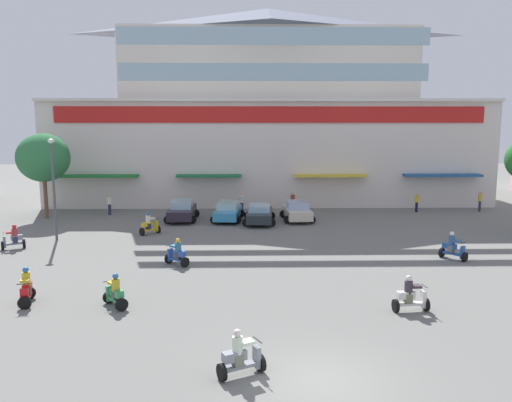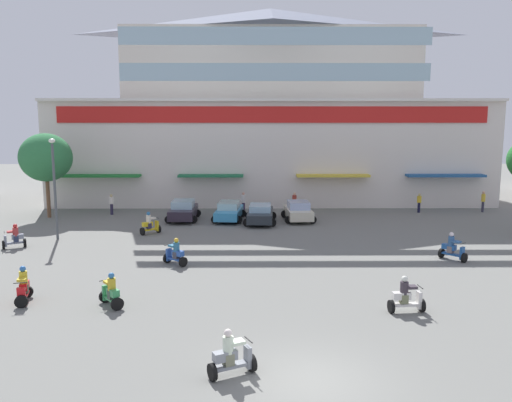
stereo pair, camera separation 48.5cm
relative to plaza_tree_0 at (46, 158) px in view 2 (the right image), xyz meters
name	(u,v)px [view 2 (the right image)]	position (x,y,z in m)	size (l,w,h in m)	color
ground_plane	(284,261)	(17.72, -12.94, -4.71)	(128.00, 128.00, 0.00)	slate
colonial_building	(270,117)	(17.72, 10.36, 3.21)	(39.53, 17.29, 18.03)	beige
plaza_tree_0	(46,158)	(0.00, 0.00, 0.00)	(4.01, 3.87, 6.59)	brown
parked_car_0	(183,210)	(10.73, -1.24, -3.94)	(2.43, 4.22, 1.55)	#2A222F
parked_car_1	(229,211)	(14.23, -1.29, -3.98)	(2.58, 4.49, 1.44)	#358ABF
parked_car_2	(260,214)	(16.60, -2.36, -4.00)	(2.55, 4.54, 1.38)	#242A2F
parked_car_3	(298,211)	(19.50, -1.49, -3.96)	(2.53, 4.02, 1.50)	beige
scooter_rider_0	(453,249)	(26.93, -12.75, -4.08)	(1.34, 1.46, 1.54)	black
scooter_rider_1	(175,254)	(11.96, -13.62, -4.11)	(1.38, 1.26, 1.47)	black
scooter_rider_2	(24,288)	(6.47, -19.28, -4.08)	(0.83, 1.45, 1.55)	black
scooter_rider_3	(231,356)	(15.40, -25.61, -4.10)	(1.51, 1.10, 1.49)	black
scooter_rider_4	(111,292)	(10.25, -19.77, -4.11)	(1.23, 1.35, 1.45)	black
scooter_rider_6	(406,297)	(22.10, -20.49, -4.09)	(1.45, 0.66, 1.50)	black
scooter_rider_7	(14,238)	(1.80, -9.91, -4.10)	(1.40, 1.07, 1.47)	black
scooter_rider_8	(150,225)	(9.15, -6.11, -4.07)	(1.37, 1.28, 1.54)	black
pedestrian_0	(419,202)	(29.82, 1.98, -3.80)	(0.36, 0.36, 1.60)	black
pedestrian_1	(483,200)	(35.21, 2.14, -3.69)	(0.46, 0.46, 1.76)	#2E2C3C
pedestrian_2	(294,201)	(19.48, 1.97, -3.74)	(0.43, 0.43, 1.69)	black
pedestrian_3	(111,203)	(4.60, 1.18, -3.76)	(0.45, 0.45, 1.67)	#28233B
pedestrian_4	(243,201)	(15.27, 1.87, -3.74)	(0.44, 0.44, 1.73)	#2C1F41
streetlamp_near	(54,181)	(3.50, -7.61, -0.93)	(0.40, 0.40, 6.43)	#474C51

